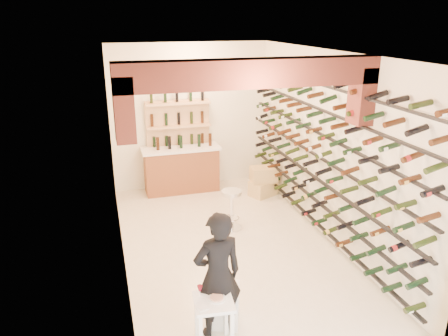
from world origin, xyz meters
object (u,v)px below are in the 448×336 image
wine_rack (316,151)px  back_counter (182,168)px  tasting_table (213,309)px  crate_lower (263,188)px  person (218,276)px  white_stool (223,305)px  chrome_barstool (231,207)px

wine_rack → back_counter: bearing=124.7°
tasting_table → crate_lower: bearing=67.4°
tasting_table → crate_lower: tasting_table is taller
tasting_table → back_counter: bearing=89.0°
crate_lower → tasting_table: bearing=-118.2°
back_counter → person: 4.71m
back_counter → white_stool: bearing=-94.3°
tasting_table → chrome_barstool: (1.09, 2.82, -0.10)m
person → chrome_barstool: (0.97, 2.61, -0.38)m
tasting_table → white_stool: size_ratio=1.56×
tasting_table → person: person is taller
person → chrome_barstool: 2.82m
back_counter → tasting_table: size_ratio=2.17×
white_stool → crate_lower: (1.98, 3.73, -0.08)m
chrome_barstool → tasting_table: bearing=-111.0°
crate_lower → chrome_barstool: bearing=-130.7°
tasting_table → white_stool: (0.23, 0.40, -0.28)m
white_stool → crate_lower: 4.23m
white_stool → person: 0.61m
white_stool → crate_lower: bearing=62.0°
white_stool → chrome_barstool: (0.86, 2.43, 0.18)m
chrome_barstool → wine_rack: bearing=-23.8°
tasting_table → chrome_barstool: bearing=74.5°
back_counter → person: bearing=-95.5°
back_counter → person: (-0.45, -4.68, 0.29)m
crate_lower → wine_rack: bearing=-84.4°
chrome_barstool → crate_lower: (1.13, 1.31, -0.27)m
back_counter → white_stool: (-0.34, -4.50, -0.28)m
back_counter → crate_lower: back_counter is taller
tasting_table → person: size_ratio=0.48×
chrome_barstool → crate_lower: bearing=49.3°
tasting_table → person: bearing=67.7°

